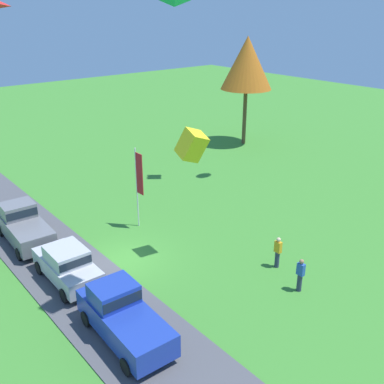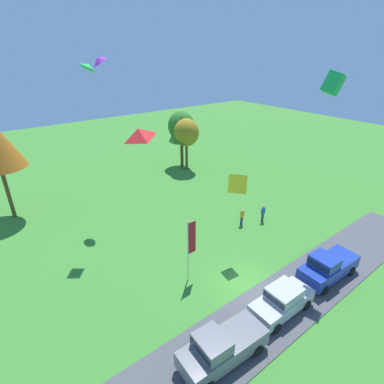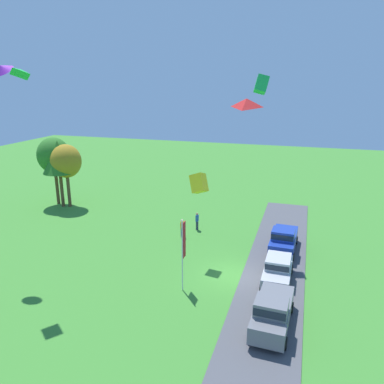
{
  "view_description": "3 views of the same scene",
  "coord_description": "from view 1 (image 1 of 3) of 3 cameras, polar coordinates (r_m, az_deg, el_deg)",
  "views": [
    {
      "loc": [
        18.19,
        -10.42,
        12.58
      ],
      "look_at": [
        0.7,
        4.07,
        3.08
      ],
      "focal_mm": 42.0,
      "sensor_mm": 36.0,
      "label": 1
    },
    {
      "loc": [
        -13.01,
        -10.81,
        15.24
      ],
      "look_at": [
        0.5,
        6.84,
        4.55
      ],
      "focal_mm": 28.0,
      "sensor_mm": 36.0,
      "label": 2
    },
    {
      "loc": [
        -24.09,
        -4.39,
        13.47
      ],
      "look_at": [
        0.99,
        3.37,
        5.75
      ],
      "focal_mm": 35.0,
      "sensor_mm": 36.0,
      "label": 3
    }
  ],
  "objects": [
    {
      "name": "ground_plane",
      "position": [
        24.44,
        -8.53,
        -8.57
      ],
      "size": [
        120.0,
        120.0,
        0.0
      ],
      "primitive_type": "plane",
      "color": "#3D842D"
    },
    {
      "name": "pavement_strip",
      "position": [
        23.35,
        -14.57,
        -10.64
      ],
      "size": [
        36.0,
        4.4,
        0.06
      ],
      "primitive_type": "cube",
      "color": "#4C4C51",
      "rests_on": "ground"
    },
    {
      "name": "car_pickup_mid_row",
      "position": [
        27.15,
        -20.67,
        -3.88
      ],
      "size": [
        5.08,
        2.24,
        2.14
      ],
      "color": "slate",
      "rests_on": "ground"
    },
    {
      "name": "car_sedan_by_flagpole",
      "position": [
        22.73,
        -15.58,
        -8.74
      ],
      "size": [
        4.42,
        2.0,
        1.84
      ],
      "color": "#B7B7BC",
      "rests_on": "ground"
    },
    {
      "name": "car_pickup_near_entrance",
      "position": [
        18.85,
        -8.87,
        -15.12
      ],
      "size": [
        5.07,
        2.21,
        2.14
      ],
      "color": "#1E389E",
      "rests_on": "ground"
    },
    {
      "name": "person_beside_suv",
      "position": [
        23.59,
        10.82,
        -7.5
      ],
      "size": [
        0.36,
        0.24,
        1.71
      ],
      "color": "#2D334C",
      "rests_on": "ground"
    },
    {
      "name": "person_watching_sky",
      "position": [
        21.99,
        13.58,
        -10.18
      ],
      "size": [
        0.36,
        0.24,
        1.71
      ],
      "color": "#2D334C",
      "rests_on": "ground"
    },
    {
      "name": "tree_right_of_center",
      "position": [
        43.12,
        7.0,
        15.94
      ],
      "size": [
        4.76,
        4.76,
        10.04
      ],
      "color": "brown",
      "rests_on": "ground"
    },
    {
      "name": "flag_banner",
      "position": [
        26.46,
        -6.79,
        1.68
      ],
      "size": [
        0.71,
        0.08,
        4.99
      ],
      "color": "silver",
      "rests_on": "ground"
    },
    {
      "name": "kite_box_high_right",
      "position": [
        22.13,
        -0.03,
        5.97
      ],
      "size": [
        1.44,
        1.48,
        1.83
      ],
      "primitive_type": "cube",
      "rotation": [
        -0.35,
        0.3,
        6.1
      ],
      "color": "yellow"
    }
  ]
}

